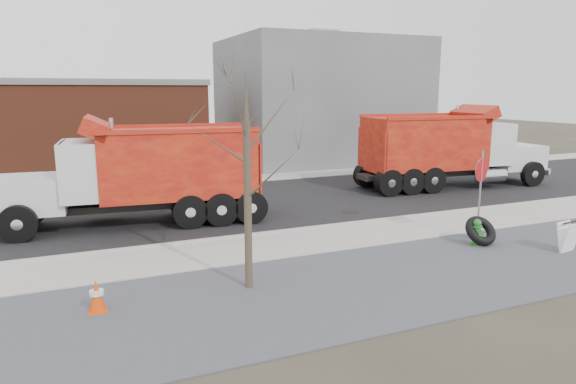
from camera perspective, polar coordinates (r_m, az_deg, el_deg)
name	(u,v)px	position (r m, az deg, el deg)	size (l,w,h in m)	color
ground	(319,243)	(16.10, 3.47, -5.73)	(120.00, 120.00, 0.00)	#383328
gravel_verge	(382,280)	(13.24, 10.38, -9.65)	(60.00, 5.00, 0.03)	slate
sidewalk	(315,240)	(16.31, 3.07, -5.39)	(60.00, 2.50, 0.06)	#9E9B93
curb	(298,230)	(17.43, 1.17, -4.20)	(60.00, 0.15, 0.11)	#9E9B93
road	(252,203)	(21.73, -4.02, -1.24)	(60.00, 9.40, 0.02)	black
far_sidewalk	(216,181)	(27.07, -8.02, 1.21)	(60.00, 2.00, 0.06)	#9E9B93
building_grey	(319,101)	(35.54, 3.48, 10.10)	(12.00, 10.00, 8.00)	gray
building_brick	(4,130)	(30.96, -29.03, 6.06)	(20.20, 8.20, 5.30)	brown
bare_tree	(247,152)	(11.84, -4.58, 4.43)	(3.20, 3.20, 5.20)	#382D23
fire_hydrant	(477,233)	(16.78, 20.24, -4.34)	(0.48, 0.47, 0.85)	#2B7132
truck_tire	(481,231)	(16.90, 20.61, -4.06)	(1.02, 0.90, 0.93)	black
stop_sign	(481,180)	(17.20, 20.65, 1.29)	(0.74, 0.28, 2.85)	gray
sandwich_board	(568,237)	(17.14, 28.68, -4.39)	(0.71, 0.50, 0.91)	white
traffic_cone_far	(97,296)	(11.90, -20.48, -10.81)	(0.39, 0.39, 0.74)	#EB4007
dump_truck_red_a	(447,147)	(26.18, 17.29, 4.82)	(9.93, 3.43, 3.93)	black
dump_truck_red_b	(144,170)	(18.67, -15.73, 2.33)	(9.18, 3.38, 3.81)	black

